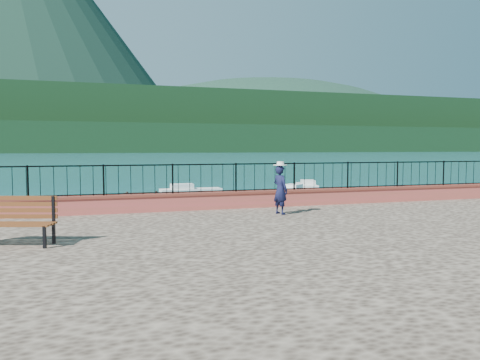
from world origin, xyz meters
TOP-DOWN VIEW (x-y plane):
  - ground at (0.00, 0.00)m, footprint 2000.00×2000.00m
  - promenade at (0.00, -6.00)m, footprint 30.00×20.00m
  - parapet at (0.00, 3.70)m, footprint 28.00×0.46m
  - railing at (0.00, 3.70)m, footprint 27.00×0.05m
  - dock at (-2.00, 12.00)m, footprint 2.00×16.00m
  - far_forest at (0.00, 300.00)m, footprint 900.00×60.00m
  - foothills at (0.00, 360.00)m, footprint 900.00×120.00m
  - companion_hill at (220.00, 560.00)m, footprint 448.00×384.00m
  - park_bench at (-6.78, -0.73)m, footprint 1.98×1.18m
  - person at (0.58, 1.85)m, footprint 0.54×0.65m
  - hat at (0.58, 1.85)m, footprint 0.44×0.44m
  - boat_0 at (-4.41, 7.92)m, footprint 3.95×1.63m
  - boat_1 at (3.63, 9.29)m, footprint 3.55×2.67m
  - boat_2 at (8.58, 17.96)m, footprint 3.44×3.25m
  - boat_4 at (1.66, 20.38)m, footprint 4.29×1.37m
  - boat_5 at (11.25, 21.69)m, footprint 2.41×4.00m

SIDE VIEW (x-z plane):
  - ground at x=0.00m, z-range 0.00..0.00m
  - companion_hill at x=220.00m, z-range -90.00..90.00m
  - dock at x=-2.00m, z-range 0.00..0.30m
  - boat_0 at x=-4.41m, z-range 0.00..0.80m
  - boat_1 at x=3.63m, z-range 0.00..0.80m
  - boat_2 at x=8.58m, z-range 0.00..0.80m
  - boat_4 at x=1.66m, z-range 0.00..0.80m
  - boat_5 at x=11.25m, z-range 0.00..0.80m
  - promenade at x=0.00m, z-range 0.00..1.20m
  - parapet at x=0.00m, z-range 1.20..1.78m
  - park_bench at x=-6.78m, z-range 0.99..2.04m
  - person at x=0.58m, z-range 1.20..2.74m
  - railing at x=0.00m, z-range 1.78..2.73m
  - hat at x=0.58m, z-range 2.74..2.86m
  - far_forest at x=0.00m, z-range 0.00..18.00m
  - foothills at x=0.00m, z-range 0.00..44.00m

